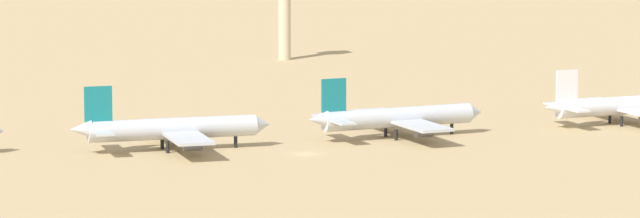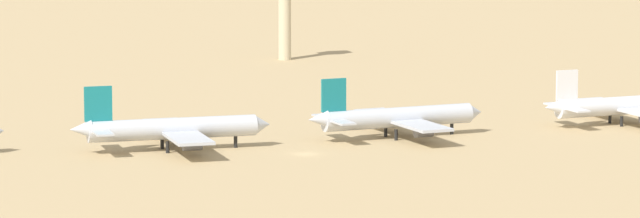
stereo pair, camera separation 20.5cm
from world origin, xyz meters
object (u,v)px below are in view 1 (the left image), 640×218
(control_tower, at_px, (284,6))
(parked_jet_teal_4, at_px, (396,118))
(parked_jet_white_5, at_px, (620,106))
(parked_jet_teal_3, at_px, (171,129))

(control_tower, bearing_deg, parked_jet_teal_4, -98.08)
(parked_jet_white_5, distance_m, control_tower, 129.92)
(parked_jet_teal_4, bearing_deg, control_tower, 76.74)
(parked_jet_teal_4, height_order, parked_jet_white_5, parked_jet_teal_4)
(parked_jet_teal_3, relative_size, control_tower, 1.65)
(parked_jet_teal_4, bearing_deg, parked_jet_teal_3, 175.88)
(parked_jet_teal_3, distance_m, control_tower, 143.53)
(parked_jet_teal_3, distance_m, parked_jet_teal_4, 43.70)
(control_tower, bearing_deg, parked_jet_white_5, -76.75)
(parked_jet_white_5, height_order, control_tower, control_tower)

